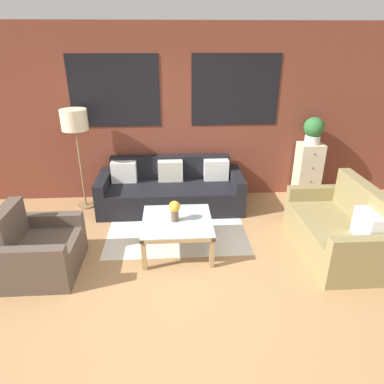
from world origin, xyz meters
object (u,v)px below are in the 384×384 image
settee_vintage (338,230)px  flower_vase (175,209)px  floor_lamp (75,124)px  armchair_corner (39,251)px  drawer_cabinet (308,171)px  coffee_table (177,225)px  potted_plant (314,129)px  couch_dark (171,191)px

settee_vintage → flower_vase: settee_vintage is taller
floor_lamp → armchair_corner: bearing=-94.4°
armchair_corner → floor_lamp: size_ratio=0.57×
drawer_cabinet → flower_vase: drawer_cabinet is taller
settee_vintage → drawer_cabinet: (0.21, 1.68, 0.17)m
settee_vintage → flower_vase: (-2.09, 0.16, 0.29)m
coffee_table → flower_vase: bearing=-161.2°
flower_vase → floor_lamp: bearing=136.4°
settee_vintage → flower_vase: 2.11m
floor_lamp → settee_vintage: bearing=-23.6°
flower_vase → potted_plant: bearing=33.6°
settee_vintage → coffee_table: (-2.06, 0.17, 0.06)m
couch_dark → armchair_corner: 2.25m
armchair_corner → potted_plant: bearing=25.6°
settee_vintage → floor_lamp: (-3.55, 1.55, 1.07)m
couch_dark → flower_vase: size_ratio=8.44×
coffee_table → flower_vase: 0.23m
coffee_table → potted_plant: (2.27, 1.52, 0.83)m
armchair_corner → drawer_cabinet: drawer_cabinet is taller
settee_vintage → coffee_table: 2.07m
couch_dark → coffee_table: bearing=-86.7°
armchair_corner → flower_vase: armchair_corner is taller
coffee_table → drawer_cabinet: size_ratio=0.92×
coffee_table → drawer_cabinet: drawer_cabinet is taller
potted_plant → coffee_table: bearing=-146.2°
coffee_table → flower_vase: flower_vase is taller
couch_dark → drawer_cabinet: bearing=5.6°
armchair_corner → potted_plant: (3.89, 1.86, 0.93)m
drawer_cabinet → settee_vintage: bearing=-97.0°
potted_plant → couch_dark: bearing=-174.4°
drawer_cabinet → potted_plant: potted_plant is taller
settee_vintage → floor_lamp: bearing=156.4°
couch_dark → settee_vintage: 2.58m
couch_dark → armchair_corner: bearing=-133.6°
flower_vase → settee_vintage: bearing=-4.3°
settee_vintage → coffee_table: settee_vintage is taller
couch_dark → drawer_cabinet: 2.36m
potted_plant → drawer_cabinet: bearing=-90.0°
couch_dark → potted_plant: 2.53m
armchair_corner → drawer_cabinet: 4.32m
couch_dark → floor_lamp: size_ratio=1.43×
couch_dark → coffee_table: size_ratio=2.59×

